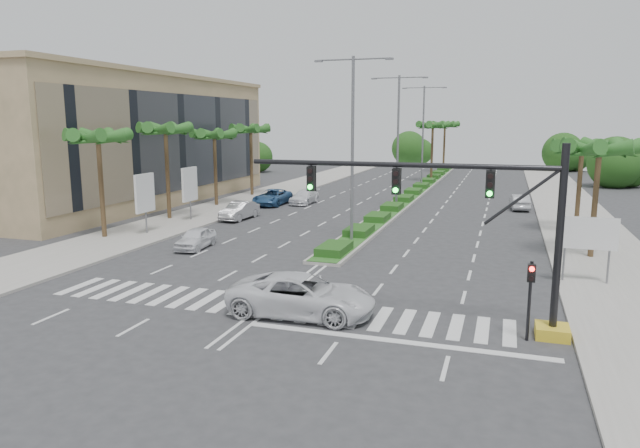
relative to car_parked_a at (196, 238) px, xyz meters
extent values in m
plane|color=#333335|center=(8.95, -9.25, -0.65)|extent=(160.00, 160.00, 0.00)
cube|color=gray|center=(24.15, 10.75, -0.58)|extent=(6.00, 120.00, 0.15)
cube|color=gray|center=(-6.25, 10.75, -0.58)|extent=(6.00, 120.00, 0.15)
cube|color=gray|center=(8.95, 35.75, -0.55)|extent=(2.20, 75.00, 0.20)
cube|color=#2A5C1F|center=(8.95, 35.75, -0.43)|extent=(1.80, 75.00, 0.04)
cube|color=tan|center=(-17.05, 16.75, 5.35)|extent=(12.00, 36.00, 12.00)
cube|color=gold|center=(20.45, -9.25, -0.43)|extent=(1.20, 1.20, 0.45)
cylinder|color=black|center=(20.45, -9.25, 3.05)|extent=(0.28, 0.28, 7.00)
cylinder|color=black|center=(14.45, -9.25, 5.65)|extent=(12.00, 0.20, 0.20)
cylinder|color=black|center=(19.05, -9.25, 4.55)|extent=(2.53, 0.12, 2.15)
cube|color=black|center=(17.95, -9.25, 5.00)|extent=(0.32, 0.24, 1.00)
cylinder|color=#19E533|center=(17.95, -9.39, 4.68)|extent=(0.20, 0.06, 0.20)
cube|color=black|center=(14.45, -9.25, 5.00)|extent=(0.32, 0.24, 1.00)
cylinder|color=#19E533|center=(14.45, -9.39, 4.68)|extent=(0.20, 0.06, 0.20)
cube|color=black|center=(10.95, -9.25, 5.00)|extent=(0.32, 0.24, 1.00)
cylinder|color=#19E533|center=(10.95, -9.39, 4.68)|extent=(0.20, 0.06, 0.20)
cylinder|color=black|center=(19.55, -9.85, 0.85)|extent=(0.12, 0.12, 3.00)
cube|color=black|center=(19.55, -10.00, 1.95)|extent=(0.28, 0.22, 0.65)
cylinder|color=red|center=(19.55, -10.13, 2.13)|extent=(0.18, 0.05, 0.18)
cylinder|color=slate|center=(21.45, -1.25, 0.75)|extent=(0.10, 0.10, 2.80)
cylinder|color=slate|center=(23.45, -1.25, 0.75)|extent=(0.10, 0.10, 2.80)
cube|color=#0C6638|center=(22.45, -1.25, 1.95)|extent=(2.60, 0.08, 1.50)
cube|color=white|center=(22.45, -1.30, 1.95)|extent=(2.70, 0.02, 1.60)
cylinder|color=slate|center=(-5.55, 2.75, 0.75)|extent=(0.12, 0.12, 2.80)
cube|color=white|center=(-5.55, 2.75, 2.35)|extent=(0.18, 2.10, 2.70)
cube|color=#D8594C|center=(-5.55, 2.75, 2.35)|extent=(0.12, 2.00, 2.60)
cylinder|color=slate|center=(-5.55, 8.75, 0.75)|extent=(0.12, 0.12, 2.80)
cube|color=white|center=(-5.55, 8.75, 2.35)|extent=(0.18, 2.10, 2.70)
cube|color=#D8594C|center=(-5.55, 8.75, 2.35)|extent=(0.12, 2.00, 2.60)
cylinder|color=brown|center=(-7.55, 0.75, 2.85)|extent=(0.32, 0.32, 7.00)
sphere|color=brown|center=(-7.55, 0.75, 6.25)|extent=(0.70, 0.70, 0.70)
cone|color=#1C5A21|center=(-6.45, 0.75, 6.15)|extent=(0.90, 3.62, 1.50)
cone|color=#1C5A21|center=(-6.86, 1.61, 6.15)|extent=(3.39, 2.96, 1.50)
cone|color=#1C5A21|center=(-7.79, 1.82, 6.15)|extent=(3.73, 1.68, 1.50)
cone|color=#1C5A21|center=(-8.54, 1.22, 6.15)|extent=(2.38, 3.65, 1.50)
cone|color=#1C5A21|center=(-8.54, 0.27, 6.15)|extent=(2.38, 3.65, 1.50)
cone|color=#1C5A21|center=(-7.79, -0.33, 6.15)|extent=(3.73, 1.68, 1.50)
cone|color=#1C5A21|center=(-6.86, -0.11, 6.15)|extent=(3.39, 2.96, 1.50)
cylinder|color=brown|center=(-7.55, 8.75, 3.05)|extent=(0.32, 0.32, 7.40)
sphere|color=brown|center=(-7.55, 8.75, 6.65)|extent=(0.70, 0.70, 0.70)
cone|color=#1C5A21|center=(-6.45, 8.75, 6.55)|extent=(0.90, 3.62, 1.50)
cone|color=#1C5A21|center=(-6.86, 9.61, 6.55)|extent=(3.39, 2.96, 1.50)
cone|color=#1C5A21|center=(-7.79, 9.82, 6.55)|extent=(3.73, 1.68, 1.50)
cone|color=#1C5A21|center=(-8.54, 9.22, 6.55)|extent=(2.38, 3.65, 1.50)
cone|color=#1C5A21|center=(-8.54, 8.27, 6.55)|extent=(2.38, 3.65, 1.50)
cone|color=#1C5A21|center=(-7.79, 7.67, 6.55)|extent=(3.73, 1.68, 1.50)
cone|color=#1C5A21|center=(-6.86, 7.89, 6.55)|extent=(3.39, 2.96, 1.50)
cylinder|color=brown|center=(-7.55, 16.75, 2.75)|extent=(0.32, 0.32, 6.80)
sphere|color=brown|center=(-7.55, 16.75, 6.05)|extent=(0.70, 0.70, 0.70)
cone|color=#1C5A21|center=(-6.45, 16.75, 5.95)|extent=(0.90, 3.62, 1.50)
cone|color=#1C5A21|center=(-6.86, 17.61, 5.95)|extent=(3.39, 2.96, 1.50)
cone|color=#1C5A21|center=(-7.79, 17.82, 5.95)|extent=(3.73, 1.68, 1.50)
cone|color=#1C5A21|center=(-8.54, 17.22, 5.95)|extent=(2.38, 3.65, 1.50)
cone|color=#1C5A21|center=(-8.54, 16.27, 5.95)|extent=(2.38, 3.65, 1.50)
cone|color=#1C5A21|center=(-7.79, 15.67, 5.95)|extent=(3.73, 1.68, 1.50)
cone|color=#1C5A21|center=(-6.86, 15.89, 5.95)|extent=(3.39, 2.96, 1.50)
cylinder|color=brown|center=(-7.55, 24.75, 2.95)|extent=(0.32, 0.32, 7.20)
sphere|color=brown|center=(-7.55, 24.75, 6.45)|extent=(0.70, 0.70, 0.70)
cone|color=#1C5A21|center=(-6.45, 24.75, 6.35)|extent=(0.90, 3.62, 1.50)
cone|color=#1C5A21|center=(-6.86, 25.61, 6.35)|extent=(3.39, 2.96, 1.50)
cone|color=#1C5A21|center=(-7.79, 25.82, 6.35)|extent=(3.73, 1.68, 1.50)
cone|color=#1C5A21|center=(-8.54, 25.22, 6.35)|extent=(2.38, 3.65, 1.50)
cone|color=#1C5A21|center=(-8.54, 24.27, 6.35)|extent=(2.38, 3.65, 1.50)
cone|color=#1C5A21|center=(-7.79, 23.67, 6.35)|extent=(3.73, 1.68, 1.50)
cone|color=#1C5A21|center=(-6.86, 23.89, 6.35)|extent=(3.39, 2.96, 1.50)
cylinder|color=brown|center=(23.45, 4.75, 2.60)|extent=(0.32, 0.32, 6.50)
sphere|color=brown|center=(23.45, 4.75, 5.75)|extent=(0.70, 0.70, 0.70)
cone|color=#1C5A21|center=(24.55, 4.75, 5.65)|extent=(0.90, 3.62, 1.50)
cone|color=#1C5A21|center=(24.14, 5.61, 5.65)|extent=(3.39, 2.96, 1.50)
cone|color=#1C5A21|center=(23.21, 5.82, 5.65)|extent=(3.73, 1.68, 1.50)
cone|color=#1C5A21|center=(22.46, 5.22, 5.65)|extent=(2.38, 3.65, 1.50)
cone|color=#1C5A21|center=(22.46, 4.27, 5.65)|extent=(2.38, 3.65, 1.50)
cone|color=#1C5A21|center=(23.21, 3.67, 5.65)|extent=(3.73, 1.68, 1.50)
cone|color=#1C5A21|center=(24.14, 3.89, 5.65)|extent=(3.39, 2.96, 1.50)
cylinder|color=brown|center=(23.45, 12.75, 2.45)|extent=(0.32, 0.32, 6.20)
sphere|color=brown|center=(23.45, 12.75, 5.45)|extent=(0.70, 0.70, 0.70)
cone|color=#1C5A21|center=(24.55, 12.75, 5.35)|extent=(0.90, 3.62, 1.50)
cone|color=#1C5A21|center=(24.14, 13.61, 5.35)|extent=(3.39, 2.96, 1.50)
cone|color=#1C5A21|center=(23.21, 13.82, 5.35)|extent=(3.73, 1.68, 1.50)
cone|color=#1C5A21|center=(22.46, 13.22, 5.35)|extent=(2.38, 3.65, 1.50)
cone|color=#1C5A21|center=(22.46, 12.27, 5.35)|extent=(2.38, 3.65, 1.50)
cone|color=#1C5A21|center=(23.21, 11.67, 5.35)|extent=(3.73, 1.68, 1.50)
cone|color=#1C5A21|center=(24.14, 11.89, 5.35)|extent=(3.39, 2.96, 1.50)
cylinder|color=brown|center=(8.95, 45.75, 3.10)|extent=(0.32, 0.32, 7.50)
sphere|color=brown|center=(8.95, 45.75, 6.75)|extent=(0.70, 0.70, 0.70)
cone|color=#1C5A21|center=(10.05, 45.75, 6.65)|extent=(0.90, 3.62, 1.50)
cone|color=#1C5A21|center=(9.64, 46.61, 6.65)|extent=(3.39, 2.96, 1.50)
cone|color=#1C5A21|center=(8.71, 46.82, 6.65)|extent=(3.73, 1.68, 1.50)
cone|color=#1C5A21|center=(7.96, 46.22, 6.65)|extent=(2.38, 3.65, 1.50)
cone|color=#1C5A21|center=(7.96, 45.27, 6.65)|extent=(2.38, 3.65, 1.50)
cone|color=#1C5A21|center=(8.71, 44.67, 6.65)|extent=(3.73, 1.68, 1.50)
cone|color=#1C5A21|center=(9.64, 44.89, 6.65)|extent=(3.39, 2.96, 1.50)
cylinder|color=brown|center=(8.95, 60.75, 3.10)|extent=(0.32, 0.32, 7.50)
sphere|color=brown|center=(8.95, 60.75, 6.75)|extent=(0.70, 0.70, 0.70)
cone|color=#1C5A21|center=(10.05, 60.75, 6.65)|extent=(0.90, 3.62, 1.50)
cone|color=#1C5A21|center=(9.64, 61.61, 6.65)|extent=(3.39, 2.96, 1.50)
cone|color=#1C5A21|center=(8.71, 61.82, 6.65)|extent=(3.73, 1.68, 1.50)
cone|color=#1C5A21|center=(7.96, 61.22, 6.65)|extent=(2.38, 3.65, 1.50)
cone|color=#1C5A21|center=(7.96, 60.27, 6.65)|extent=(2.38, 3.65, 1.50)
cone|color=#1C5A21|center=(8.71, 59.67, 6.65)|extent=(3.73, 1.68, 1.50)
cone|color=#1C5A21|center=(9.64, 59.89, 6.65)|extent=(3.39, 2.96, 1.50)
cylinder|color=slate|center=(8.95, 4.75, 5.35)|extent=(0.20, 0.20, 12.00)
cylinder|color=slate|center=(7.75, 4.75, 11.15)|extent=(2.40, 0.10, 0.10)
cylinder|color=slate|center=(10.15, 4.75, 11.15)|extent=(2.40, 0.10, 0.10)
cube|color=slate|center=(6.65, 4.75, 11.10)|extent=(0.50, 0.25, 0.12)
cube|color=slate|center=(11.25, 4.75, 11.10)|extent=(0.50, 0.25, 0.12)
cylinder|color=slate|center=(8.95, 20.75, 5.35)|extent=(0.20, 0.20, 12.00)
cylinder|color=slate|center=(7.75, 20.75, 11.15)|extent=(2.40, 0.10, 0.10)
cylinder|color=slate|center=(10.15, 20.75, 11.15)|extent=(2.40, 0.10, 0.10)
cube|color=slate|center=(6.65, 20.75, 11.10)|extent=(0.50, 0.25, 0.12)
cube|color=slate|center=(11.25, 20.75, 11.10)|extent=(0.50, 0.25, 0.12)
cylinder|color=slate|center=(8.95, 36.75, 5.35)|extent=(0.20, 0.20, 12.00)
cylinder|color=slate|center=(7.75, 36.75, 11.15)|extent=(2.40, 0.10, 0.10)
cylinder|color=slate|center=(10.15, 36.75, 11.15)|extent=(2.40, 0.10, 0.10)
cube|color=slate|center=(6.65, 36.75, 11.10)|extent=(0.50, 0.25, 0.12)
cube|color=slate|center=(11.25, 36.75, 11.10)|extent=(0.50, 0.25, 0.12)
imported|color=white|center=(0.00, 0.00, 0.00)|extent=(1.92, 3.97, 1.31)
imported|color=#AEADB2|center=(-2.18, 10.73, 0.07)|extent=(1.81, 4.50, 1.45)
imported|color=#2D578A|center=(-2.85, 19.24, 0.09)|extent=(2.53, 5.40, 1.50)
imported|color=white|center=(-0.18, 20.98, 0.01)|extent=(2.00, 4.63, 1.33)
imported|color=white|center=(10.71, -9.79, 0.20)|extent=(6.22, 3.05, 1.70)
imported|color=silver|center=(19.79, 23.57, 0.04)|extent=(1.88, 4.36, 1.40)
camera|label=1|loc=(18.50, -31.13, 7.29)|focal=32.00mm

